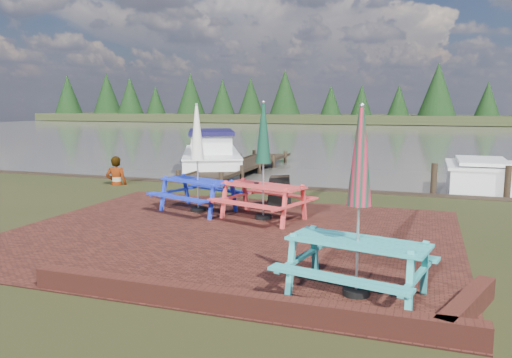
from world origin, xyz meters
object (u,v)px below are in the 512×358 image
object	(u,v)px
picnic_table_red	(263,179)
person	(115,157)
chalkboard	(279,192)
picnic_table_teal	(358,232)
jetty	(243,165)
boat_jetty	(211,157)
picnic_table_blue	(198,175)

from	to	relation	value
picnic_table_red	person	bearing A→B (deg)	170.29
chalkboard	person	world-z (taller)	person
chalkboard	person	distance (m)	6.45
picnic_table_teal	chalkboard	xyz separation A→B (m)	(-2.66, 5.33, -0.49)
chalkboard	jetty	size ratio (longest dim) A/B	0.09
picnic_table_red	boat_jetty	size ratio (longest dim) A/B	0.39
jetty	picnic_table_red	bearing A→B (deg)	-66.90
picnic_table_blue	person	bearing A→B (deg)	165.28
picnic_table_red	chalkboard	distance (m)	1.42
picnic_table_teal	picnic_table_red	distance (m)	4.81
picnic_table_teal	boat_jetty	xyz separation A→B (m)	(-7.95, 12.96, -0.54)
picnic_table_blue	jetty	distance (m)	8.75
jetty	chalkboard	bearing A→B (deg)	-63.29
picnic_table_red	picnic_table_blue	bearing A→B (deg)	-170.98
boat_jetty	picnic_table_red	bearing A→B (deg)	-84.32
picnic_table_teal	picnic_table_blue	xyz separation A→B (m)	(-4.45, 4.28, 0.00)
picnic_table_red	picnic_table_blue	distance (m)	1.80
boat_jetty	person	bearing A→B (deg)	-123.36
picnic_table_teal	jetty	distance (m)	14.30
picnic_table_teal	boat_jetty	distance (m)	15.21
picnic_table_teal	boat_jetty	bearing A→B (deg)	133.85
picnic_table_red	jetty	world-z (taller)	picnic_table_red
chalkboard	jetty	world-z (taller)	chalkboard
chalkboard	jetty	xyz separation A→B (m)	(-3.74, 7.43, -0.31)
chalkboard	boat_jetty	bearing A→B (deg)	89.56
picnic_table_teal	jetty	size ratio (longest dim) A/B	0.29
picnic_table_red	person	world-z (taller)	picnic_table_red
chalkboard	person	xyz separation A→B (m)	(-6.15, 1.87, 0.52)
picnic_table_red	boat_jetty	xyz separation A→B (m)	(-5.28, 8.95, -0.56)
picnic_table_red	jetty	bearing A→B (deg)	130.84
boat_jetty	picnic_table_blue	bearing A→B (deg)	-92.90
picnic_table_blue	jetty	bearing A→B (deg)	122.03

